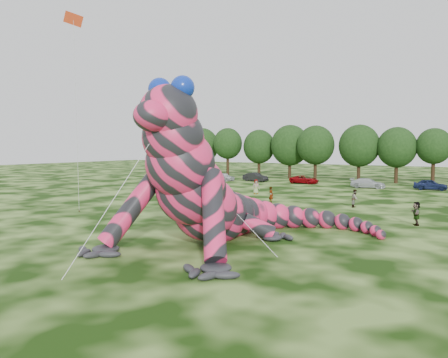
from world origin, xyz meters
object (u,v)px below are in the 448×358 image
car_2 (304,180)px  spectator_5 (416,213)px  spectator_1 (355,198)px  spectator_4 (256,187)px  tree_6 (315,153)px  tree_2 (202,151)px  tree_5 (290,151)px  tree_4 (259,153)px  car_1 (255,177)px  tree_3 (228,152)px  tree_1 (180,151)px  tree_8 (397,155)px  car_3 (368,183)px  car_0 (224,177)px  flying_kite (74,35)px  inflatable_gecko (217,164)px  tree_7 (359,153)px  tree_9 (433,156)px  car_4 (430,185)px  spectator_0 (271,195)px  tree_0 (161,151)px

car_2 → spectator_5: bearing=-140.5°
spectator_1 → spectator_4: bearing=69.6°
tree_6 → car_2: size_ratio=2.06×
spectator_4 → tree_2: bearing=93.7°
tree_6 → spectator_4: (1.63, -25.29, -3.84)m
tree_5 → spectator_5: size_ratio=5.46×
tree_4 → car_1: bearing=-65.5°
tree_3 → tree_1: bearing=175.5°
tree_8 → car_2: (-12.12, -8.45, -3.83)m
car_3 → spectator_1: bearing=-172.3°
tree_3 → car_0: tree_3 is taller
car_2 → spectator_1: (14.04, -22.45, 0.23)m
flying_kite → spectator_4: bearing=79.5°
car_1 → car_0: bearing=116.3°
tree_4 → spectator_1: tree_4 is taller
tree_6 → tree_4: bearing=170.5°
tree_1 → tree_6: size_ratio=1.03×
inflatable_gecko → flying_kite: bearing=174.7°
tree_4 → tree_7: (19.56, -1.91, 0.21)m
tree_2 → tree_4: (13.38, -0.05, -0.29)m
tree_9 → spectator_1: size_ratio=4.98×
inflatable_gecko → car_4: size_ratio=4.53×
tree_3 → tree_6: size_ratio=0.99×
tree_9 → car_0: tree_9 is taller
tree_6 → car_3: size_ratio=2.00×
tree_6 → spectator_4: 25.64m
tree_3 → spectator_0: tree_3 is taller
tree_0 → spectator_4: bearing=-35.8°
tree_7 → spectator_5: bearing=-69.3°
tree_4 → tree_9: size_ratio=1.04×
tree_2 → tree_8: (38.80, -1.78, -0.35)m
tree_1 → spectator_5: size_ratio=5.46×
tree_3 → spectator_5: bearing=-43.7°
tree_5 → car_4: (24.93, -10.27, -4.17)m
car_0 → car_1: 5.47m
car_0 → tree_1: bearing=66.1°
tree_0 → car_1: 31.97m
car_3 → inflatable_gecko: bearing=177.8°
tree_6 → spectator_1: 34.41m
car_0 → tree_0: bearing=70.9°
flying_kite → tree_0: (-34.25, 51.37, -10.20)m
inflatable_gecko → tree_5: tree_5 is taller
tree_6 → car_4: tree_6 is taller
tree_1 → tree_5: size_ratio=1.00×
tree_5 → tree_3: bearing=-173.8°
tree_6 → spectator_4: size_ratio=5.26×
tree_5 → tree_7: size_ratio=1.03×
spectator_4 → spectator_0: bearing=-93.6°
tree_5 → tree_8: (18.91, -1.45, -0.43)m
tree_2 → car_3: tree_2 is taller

